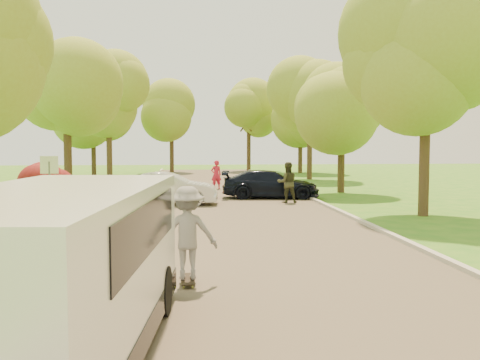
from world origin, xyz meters
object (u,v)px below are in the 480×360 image
object	(u,v)px
dark_sedan	(270,184)
skateboarder	(187,233)
street_sign	(50,176)
person_olive	(287,183)
minivan	(53,273)
person_striped	(216,175)
silver_sedan	(168,189)
longboard	(188,279)

from	to	relation	value
dark_sedan	skateboarder	world-z (taller)	skateboarder
street_sign	person_olive	xyz separation A→B (m)	(8.53, 5.43, -0.68)
minivan	person_striped	world-z (taller)	minivan
street_sign	silver_sedan	world-z (taller)	street_sign
silver_sedan	dark_sedan	xyz separation A→B (m)	(4.65, 2.26, -0.03)
street_sign	skateboarder	size ratio (longest dim) A/B	1.29
person_striped	longboard	bearing A→B (deg)	72.13
skateboarder	dark_sedan	bearing A→B (deg)	-105.91
person_striped	minivan	bearing A→B (deg)	69.05
longboard	person_olive	xyz separation A→B (m)	(4.21, 12.89, 0.79)
silver_sedan	longboard	distance (m)	12.66
minivan	longboard	world-z (taller)	minivan
street_sign	silver_sedan	bearing A→B (deg)	56.21
longboard	person_striped	world-z (taller)	person_striped
street_sign	dark_sedan	xyz separation A→B (m)	(8.10, 7.41, -0.91)
silver_sedan	person_olive	size ratio (longest dim) A/B	2.34
skateboarder	person_striped	size ratio (longest dim) A/B	1.05
silver_sedan	dark_sedan	world-z (taller)	silver_sedan
silver_sedan	minivan	bearing A→B (deg)	-178.10
silver_sedan	person_olive	xyz separation A→B (m)	(5.08, 0.27, 0.20)
silver_sedan	person_olive	world-z (taller)	person_olive
minivan	person_olive	xyz separation A→B (m)	(5.74, 16.29, -0.21)
longboard	person_olive	distance (m)	13.58
person_striped	street_sign	bearing A→B (deg)	51.53
street_sign	person_olive	world-z (taller)	street_sign
person_olive	dark_sedan	bearing A→B (deg)	-77.96
longboard	person_olive	world-z (taller)	person_olive
minivan	dark_sedan	bearing A→B (deg)	79.33
longboard	minivan	bearing A→B (deg)	64.19
silver_sedan	skateboarder	world-z (taller)	skateboarder
silver_sedan	longboard	world-z (taller)	silver_sedan
skateboarder	person_olive	xyz separation A→B (m)	(4.21, 12.89, -0.08)
silver_sedan	person_striped	size ratio (longest dim) A/B	2.56
dark_sedan	person_olive	distance (m)	2.04
silver_sedan	person_striped	distance (m)	7.75
dark_sedan	person_olive	size ratio (longest dim) A/B	2.56
silver_sedan	longboard	size ratio (longest dim) A/B	4.72
dark_sedan	street_sign	bearing A→B (deg)	138.70
minivan	skateboarder	world-z (taller)	minivan
silver_sedan	person_striped	xyz separation A→B (m)	(2.37, 7.38, 0.13)
silver_sedan	skateboarder	distance (m)	12.65
skateboarder	minivan	bearing A→B (deg)	64.19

